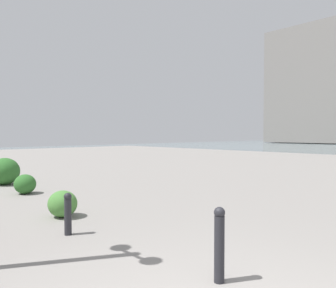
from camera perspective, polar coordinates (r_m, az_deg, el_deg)
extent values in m
cube|color=gray|center=(73.39, 25.09, 9.01)|extent=(15.94, 15.49, 22.21)
cylinder|color=#232328|center=(3.97, 9.04, -17.85)|extent=(0.12, 0.12, 0.77)
sphere|color=#232328|center=(3.84, 9.07, -11.84)|extent=(0.13, 0.13, 0.13)
cylinder|color=#232328|center=(5.88, -17.24, -12.18)|extent=(0.12, 0.12, 0.61)
sphere|color=#232328|center=(5.80, -17.28, -8.86)|extent=(0.13, 0.13, 0.13)
ellipsoid|color=#2D6628|center=(10.17, -23.91, -6.48)|extent=(0.66, 0.59, 0.56)
ellipsoid|color=#477F38|center=(7.12, -18.11, -10.00)|extent=(0.64, 0.58, 0.55)
ellipsoid|color=#2D6628|center=(12.24, -26.89, -4.32)|extent=(1.06, 0.96, 0.90)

